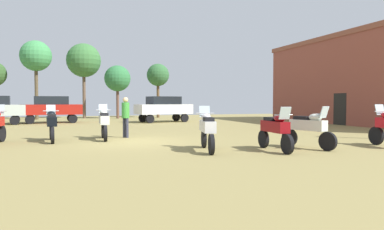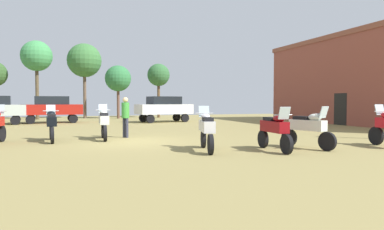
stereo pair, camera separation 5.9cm
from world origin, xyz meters
The scene contains 14 objects.
ground_plane centered at (0.00, 0.00, 0.01)m, with size 44.00×52.00×0.02m.
brick_building centered at (18.00, 5.26, 3.21)m, with size 6.12×17.61×6.42m.
motorcycle_1 centered at (5.36, -3.95, 0.74)m, with size 0.83×2.10×1.46m.
motorcycle_3 centered at (-1.08, 1.16, 0.75)m, with size 0.62×2.14×1.50m.
motorcycle_4 centered at (1.86, -3.36, 0.74)m, with size 0.75×2.23×1.47m.
motorcycle_5 centered at (-3.14, 1.13, 0.75)m, with size 0.62×2.25×1.48m.
motorcycle_12 centered at (3.95, -4.09, 0.73)m, with size 0.62×2.18×1.45m.
car_1 centered at (-3.90, 14.08, 1.19)m, with size 4.45×2.19×2.00m.
car_3 centered at (4.35, 12.50, 1.19)m, with size 4.56×2.58×2.00m.
person_1 centered at (-0.10, 1.67, 1.08)m, with size 0.47×0.47×1.81m.
tree_2 centered at (5.67, 20.09, 4.22)m, with size 2.23×2.23×5.37m.
tree_3 centered at (-5.46, 19.97, 5.63)m, with size 2.71×2.71×7.03m.
tree_4 centered at (1.61, 19.41, 3.77)m, with size 2.44×2.44×5.00m.
tree_6 centered at (-1.37, 20.89, 5.51)m, with size 3.20×3.20×7.13m.
Camera 2 is at (-2.19, -13.96, 1.64)m, focal length 32.55 mm.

